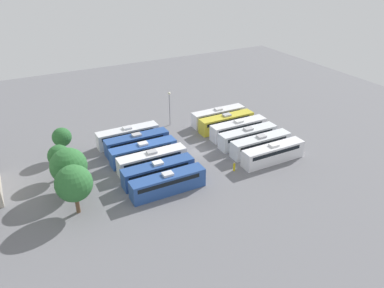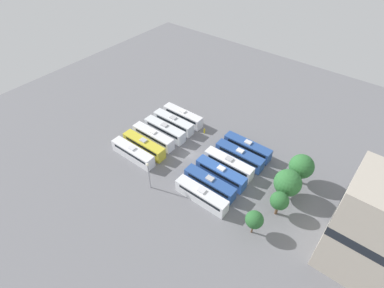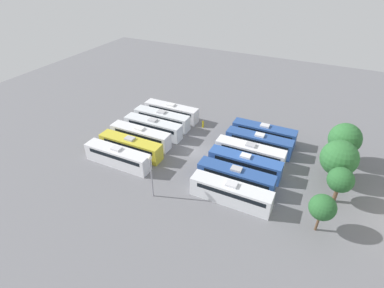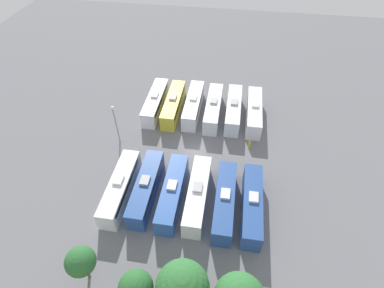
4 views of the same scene
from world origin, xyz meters
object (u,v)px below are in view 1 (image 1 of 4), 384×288
tree_0 (74,183)px  worker_person (234,167)px  tree_2 (59,156)px  bus_4 (226,122)px  tree_3 (62,137)px  bus_5 (218,116)px  bus_10 (137,142)px  bus_0 (273,153)px  bus_11 (128,135)px  bus_9 (143,152)px  light_pole (169,103)px  bus_7 (158,171)px  bus_1 (261,144)px  bus_2 (248,136)px  bus_3 (238,128)px  bus_8 (152,160)px  bus_6 (168,183)px  tree_1 (69,166)px

tree_0 → worker_person: bearing=-92.2°
worker_person → tree_2: (11.13, 25.50, 3.19)m
bus_4 → tree_3: (3.59, 31.24, 2.31)m
bus_5 → bus_10: size_ratio=1.00×
bus_10 → tree_2: size_ratio=2.02×
bus_0 → bus_11: (18.14, 19.75, 0.00)m
bus_9 → light_pole: (11.18, -10.22, 3.28)m
bus_7 → tree_3: size_ratio=2.07×
bus_0 → bus_10: (14.60, 19.24, 0.00)m
bus_1 → bus_2: same height
bus_3 → bus_10: bearing=79.5°
bus_8 → tree_0: bearing=113.5°
bus_8 → bus_0: bearing=-111.0°
bus_1 → light_pole: size_ratio=1.62×
bus_2 → bus_11: (10.86, 19.65, 0.00)m
bus_4 → bus_8: size_ratio=1.00×
bus_6 → bus_10: same height
bus_2 → bus_4: 7.33m
bus_5 → bus_10: 19.57m
bus_3 → tree_0: tree_0 is taller
bus_11 → bus_0: bearing=-132.6°
bus_9 → bus_11: same height
bus_8 → tree_1: bearing=91.6°
bus_11 → bus_6: bearing=-180.0°
bus_1 → tree_3: 34.78m
bus_1 → bus_9: (7.17, 19.60, 0.00)m
bus_1 → bus_9: 20.87m
bus_9 → bus_10: size_ratio=1.00×
light_pole → tree_2: size_ratio=1.25×
bus_7 → bus_10: size_ratio=1.00×
bus_6 → bus_9: size_ratio=1.00×
bus_4 → bus_11: 19.93m
bus_1 → worker_person: bus_1 is taller
bus_8 → bus_11: size_ratio=1.00×
bus_4 → bus_7: bearing=119.1°
bus_0 → bus_4: bearing=0.5°
bus_3 → bus_5: same height
bus_0 → bus_9: bearing=60.9°
bus_0 → bus_11: 26.81m
bus_2 → bus_3: (3.71, -0.40, 0.00)m
tree_2 → bus_8: bearing=-107.2°
bus_1 → bus_11: 24.59m
worker_person → bus_4: bearing=-27.7°
bus_1 → bus_7: (0.04, 19.90, 0.00)m
bus_4 → bus_0: bearing=-179.5°
bus_3 → bus_9: same height
bus_4 → bus_9: (-3.78, 19.33, 0.00)m
light_pole → bus_7: bearing=150.1°
bus_1 → tree_1: size_ratio=1.63×
bus_0 → tree_2: size_ratio=2.02×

